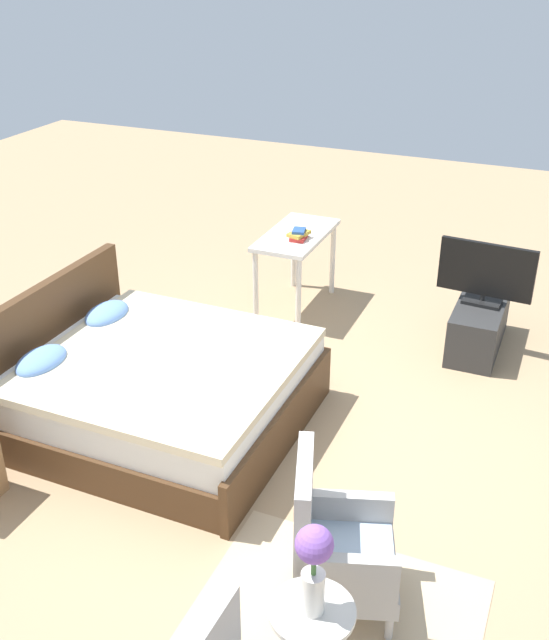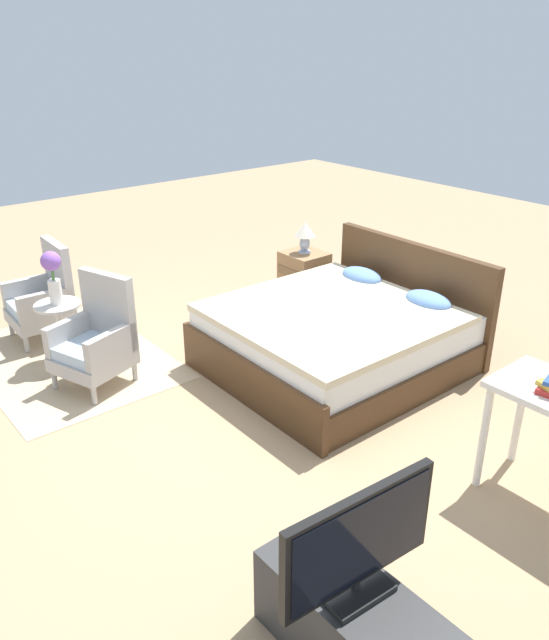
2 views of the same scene
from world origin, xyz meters
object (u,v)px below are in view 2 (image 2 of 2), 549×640
Objects in this scene: table_lamp at (305,233)px; tv_flatscreen at (359,544)px; side_table at (61,325)px; bed at (341,336)px; armchair_by_window_left at (44,300)px; tv_stand at (353,627)px; nightstand at (304,279)px; armchair_by_window_right at (96,341)px; flower_vase at (52,272)px.

tv_flatscreen reaches higher than table_lamp.
table_lamp is (0.40, 2.55, 0.46)m from side_table.
side_table is at bearing -98.85° from table_lamp.
armchair_by_window_left is at bearing -141.92° from bed.
armchair_by_window_left is 2.79× the size of table_lamp.
table_lamp is 0.34× the size of tv_stand.
armchair_by_window_left is 2.65m from nightstand.
armchair_by_window_right is 3.21m from tv_flatscreen.
flower_vase is (-1.66, -1.84, 0.55)m from bed.
armchair_by_window_right is 0.74m from flower_vase.
nightstand is (0.40, 2.54, -0.05)m from side_table.
tv_stand is (3.75, -0.16, -0.13)m from side_table.
table_lamp is 0.41× the size of tv_flatscreen.
bed is 2.48m from side_table.
tv_flatscreen reaches higher than armchair_by_window_right.
flower_vase is at bearing 177.49° from tv_flatscreen.
armchair_by_window_right is at bearing -0.15° from armchair_by_window_left.
flower_vase reaches higher than tv_stand.
armchair_by_window_left is 0.75m from flower_vase.
side_table is at bearing -98.85° from nightstand.
side_table is at bearing -172.14° from armchair_by_window_right.
bed is at bearing 58.36° from armchair_by_window_right.
table_lamp is at bearing 94.07° from armchair_by_window_right.
tv_stand is (3.75, -0.16, -0.63)m from flower_vase.
table_lamp is (-1.26, 0.70, 0.51)m from bed.
armchair_by_window_left is at bearing 172.07° from side_table.
flower_vase is 3.76m from tv_flatscreen.
flower_vase is 0.59× the size of tv_flatscreen.
armchair_by_window_left is at bearing 172.07° from flower_vase.
armchair_by_window_right is at bearing -121.64° from bed.
tv_stand is at bearing 175.65° from tv_flatscreen.
tv_flatscreen is (3.36, -2.71, 0.42)m from nightstand.
nightstand reaches higher than tv_stand.
nightstand is 0.74× the size of tv_flatscreen.
tv_flatscreen is at bearing -2.51° from flower_vase.
flower_vase reaches higher than tv_flatscreen.
flower_vase is 0.80× the size of nightstand.
tv_flatscreen is (3.76, -0.16, -0.13)m from flower_vase.
flower_vase is 2.58m from table_lamp.
flower_vase is at bearing -98.85° from table_lamp.
armchair_by_window_right is 1.55× the size of nightstand.
tv_stand is 1.20× the size of tv_flatscreen.
nightstand is at bearing 141.10° from tv_stand.
side_table is 2.58m from nightstand.
tv_stand is 0.50m from tv_flatscreen.
bed is at bearing -29.07° from nightstand.
bed is 2.19× the size of armchair_by_window_left.
table_lamp is (-0.18, 2.47, 0.43)m from armchair_by_window_right.
armchair_by_window_right is (1.16, -0.00, 0.00)m from armchair_by_window_left.
nightstand is at bearing 81.15° from side_table.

